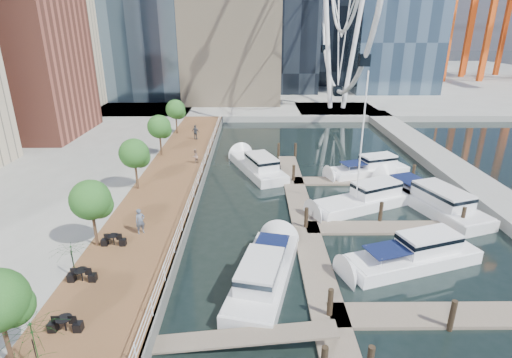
% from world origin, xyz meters
% --- Properties ---
extents(ground, '(520.00, 520.00, 0.00)m').
position_xyz_m(ground, '(0.00, 0.00, 0.00)').
color(ground, black).
rests_on(ground, ground).
extents(boardwalk, '(6.00, 60.00, 1.00)m').
position_xyz_m(boardwalk, '(-9.00, 15.00, 0.50)').
color(boardwalk, brown).
rests_on(boardwalk, ground).
extents(seawall, '(0.25, 60.00, 1.00)m').
position_xyz_m(seawall, '(-6.00, 15.00, 0.50)').
color(seawall, '#595954').
rests_on(seawall, ground).
extents(land_far, '(200.00, 114.00, 1.00)m').
position_xyz_m(land_far, '(0.00, 102.00, 0.50)').
color(land_far, gray).
rests_on(land_far, ground).
extents(breakwater, '(4.00, 60.00, 1.00)m').
position_xyz_m(breakwater, '(20.00, 20.00, 0.50)').
color(breakwater, gray).
rests_on(breakwater, ground).
extents(pier, '(14.00, 12.00, 1.00)m').
position_xyz_m(pier, '(14.00, 52.00, 0.50)').
color(pier, gray).
rests_on(pier, ground).
extents(railing, '(0.10, 60.00, 1.05)m').
position_xyz_m(railing, '(-6.10, 15.00, 1.52)').
color(railing, white).
rests_on(railing, boardwalk).
extents(floating_docks, '(16.00, 34.00, 2.60)m').
position_xyz_m(floating_docks, '(7.97, 9.98, 0.49)').
color(floating_docks, '#6D6051').
rests_on(floating_docks, ground).
extents(port_cranes, '(40.00, 52.00, 38.00)m').
position_xyz_m(port_cranes, '(67.67, 95.67, 20.00)').
color(port_cranes, '#D84C14').
rests_on(port_cranes, ground).
extents(street_trees, '(2.60, 42.60, 4.60)m').
position_xyz_m(street_trees, '(-11.40, 14.00, 4.29)').
color(street_trees, '#3F2B1C').
rests_on(street_trees, ground).
extents(cafe_tables, '(2.50, 13.70, 0.74)m').
position_xyz_m(cafe_tables, '(-10.40, -2.00, 1.37)').
color(cafe_tables, black).
rests_on(cafe_tables, ground).
extents(yacht_foreground, '(10.18, 5.56, 2.15)m').
position_xyz_m(yacht_foreground, '(9.29, 2.97, 0.00)').
color(yacht_foreground, white).
rests_on(yacht_foreground, ground).
extents(pedestrian_near, '(0.80, 0.74, 1.83)m').
position_xyz_m(pedestrian_near, '(-8.93, 5.67, 1.92)').
color(pedestrian_near, '#485161').
rests_on(pedestrian_near, boardwalk).
extents(pedestrian_mid, '(0.88, 0.93, 1.52)m').
position_xyz_m(pedestrian_mid, '(-7.19, 21.15, 1.76)').
color(pedestrian_mid, gray).
rests_on(pedestrian_mid, boardwalk).
extents(pedestrian_far, '(1.18, 0.80, 1.87)m').
position_xyz_m(pedestrian_far, '(-8.41, 30.83, 1.93)').
color(pedestrian_far, '#353B42').
rests_on(pedestrian_far, boardwalk).
extents(moored_yachts, '(21.68, 39.22, 11.50)m').
position_xyz_m(moored_yachts, '(7.68, 10.55, 0.00)').
color(moored_yachts, white).
rests_on(moored_yachts, ground).
extents(cafe_seating, '(4.76, 11.79, 2.66)m').
position_xyz_m(cafe_seating, '(-10.04, -5.88, 2.26)').
color(cafe_seating, '#0F3711').
rests_on(cafe_seating, ground).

